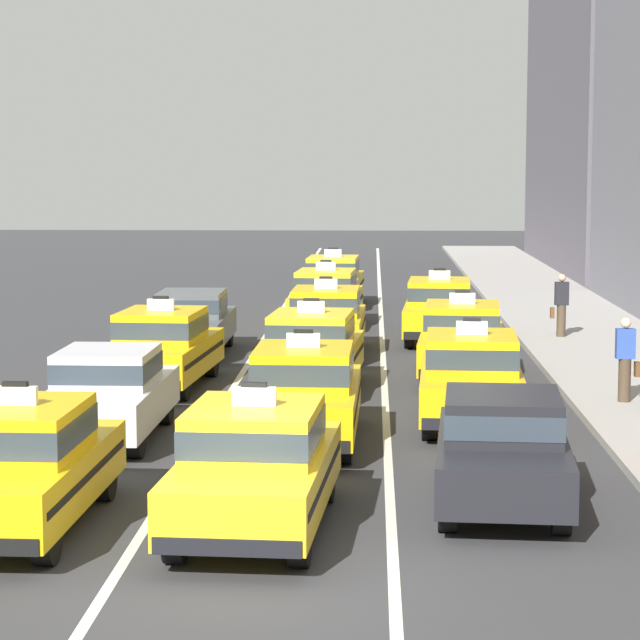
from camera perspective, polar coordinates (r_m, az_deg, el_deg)
The scene contains 20 objects.
ground_plane at distance 15.78m, azimuth -2.77°, elevation -10.73°, with size 160.00×160.00×0.00m, color #353538.
lane_stripe_left_center at distance 35.44m, azimuth -2.52°, elevation -0.98°, with size 0.14×80.00×0.01m, color silver.
lane_stripe_center_right at distance 35.32m, azimuth 2.66°, elevation -1.01°, with size 0.14×80.00×0.01m, color silver.
sidewalk_curb at distance 30.92m, azimuth 13.17°, elevation -2.15°, with size 4.00×90.00×0.15m, color #9E9993.
taxi_left_nearest at distance 17.79m, azimuth -12.64°, elevation -5.95°, with size 1.92×4.60×1.96m.
sedan_left_second at distance 23.23m, azimuth -8.97°, elevation -3.00°, with size 1.82×4.32×1.58m.
taxi_left_third at distance 28.46m, azimuth -6.70°, elevation -1.13°, with size 2.11×4.67×1.96m.
sedan_left_fourth at distance 33.43m, azimuth -5.45°, elevation -0.01°, with size 1.77×4.30×1.58m.
taxi_center_nearest at distance 17.33m, azimuth -2.75°, elevation -6.13°, with size 2.08×4.66×1.96m.
taxi_center_second at distance 22.63m, azimuth -0.69°, elevation -3.10°, with size 1.89×4.59×1.96m.
taxi_center_third at distance 27.82m, azimuth -0.35°, elevation -1.26°, with size 2.13×4.67×1.96m.
taxi_center_fourth at distance 33.16m, azimuth 0.26°, elevation 0.02°, with size 1.93×4.60×1.96m.
taxi_center_fifth at distance 38.82m, azimuth 0.26°, elevation 0.99°, with size 2.10×4.66×1.96m.
taxi_center_sixth at distance 44.46m, azimuth 0.56°, elevation 1.71°, with size 2.02×4.64×1.96m.
sedan_right_nearest at distance 18.73m, azimuth 7.74°, elevation -5.31°, with size 2.05×4.41×1.58m.
taxi_right_second at distance 24.47m, azimuth 6.43°, elevation -2.40°, with size 2.03×4.64×1.96m.
taxi_right_third at distance 29.72m, azimuth 6.04°, elevation -0.79°, with size 2.14×4.68×1.96m.
taxi_right_fourth at distance 35.84m, azimuth 5.09°, elevation 0.49°, with size 2.09×4.66×1.96m.
pedestrian_mid_block at distance 36.09m, azimuth 10.20°, elevation 0.62°, with size 0.47×0.24×1.66m.
pedestrian_by_storefront at distance 26.45m, azimuth 12.85°, elevation -1.66°, with size 0.47×0.24×1.63m.
Camera 1 is at (1.35, -15.00, 4.71)m, focal length 75.39 mm.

